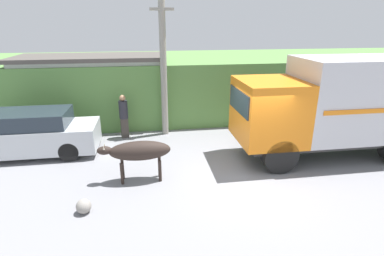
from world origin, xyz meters
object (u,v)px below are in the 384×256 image
pedestrian_on_hill (124,114)px  utility_pole (163,64)px  cargo_truck (340,104)px  parked_suv (31,134)px  roadside_rock (84,206)px  brown_cow (139,151)px

pedestrian_on_hill → utility_pole: size_ratio=0.32×
cargo_truck → parked_suv: bearing=168.6°
parked_suv → utility_pole: bearing=16.9°
cargo_truck → pedestrian_on_hill: (-7.30, 2.87, -0.89)m
parked_suv → cargo_truck: bearing=-8.5°
utility_pole → parked_suv: bearing=-163.8°
parked_suv → roadside_rock: 4.60m
pedestrian_on_hill → parked_suv: bearing=8.2°
cargo_truck → parked_suv: cargo_truck is taller
utility_pole → roadside_rock: 6.38m
brown_cow → parked_suv: (-3.75, 2.44, -0.16)m
brown_cow → parked_suv: 4.48m
brown_cow → roadside_rock: bearing=-120.3°
parked_suv → roadside_rock: size_ratio=12.39×
cargo_truck → utility_pole: bearing=149.3°
cargo_truck → brown_cow: bearing=-175.7°
pedestrian_on_hill → brown_cow: bearing=87.1°
parked_suv → pedestrian_on_hill: 3.35m
pedestrian_on_hill → roadside_rock: bearing=69.2°
cargo_truck → roadside_rock: bearing=-166.9°
parked_suv → pedestrian_on_hill: (3.12, 1.19, 0.20)m
brown_cow → utility_pole: utility_pole is taller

